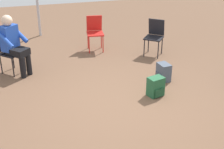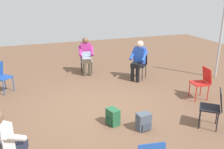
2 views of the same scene
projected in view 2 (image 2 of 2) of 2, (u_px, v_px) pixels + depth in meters
ground_plane at (99, 110)px, 6.00m from camera, size 16.62×16.62×0.00m
chair_northwest at (1, 75)px, 6.94m from camera, size 0.58×0.58×0.85m
chair_southeast at (214, 106)px, 5.13m from camera, size 0.58×0.58×0.85m
chair_north at (86, 58)px, 8.63m from camera, size 0.46×0.49×0.85m
chair_northeast at (140, 63)px, 8.06m from camera, size 0.58×0.58×0.85m
chair_east at (202, 81)px, 6.51m from camera, size 0.48×0.45×0.85m
person_with_laptop at (86, 54)px, 8.41m from camera, size 0.55×0.56×1.24m
person_in_blue at (139, 58)px, 7.86m from camera, size 0.63×0.63×1.24m
person_in_white at (5, 141)px, 3.61m from camera, size 0.63×0.63×1.24m
backpack_near_laptop_user at (144, 122)px, 5.16m from camera, size 0.30×0.27×0.36m
backpack_by_empty_chair at (113, 118)px, 5.35m from camera, size 0.29×0.32×0.36m
tent_pole_far at (221, 38)px, 7.83m from camera, size 0.07×0.07×2.59m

